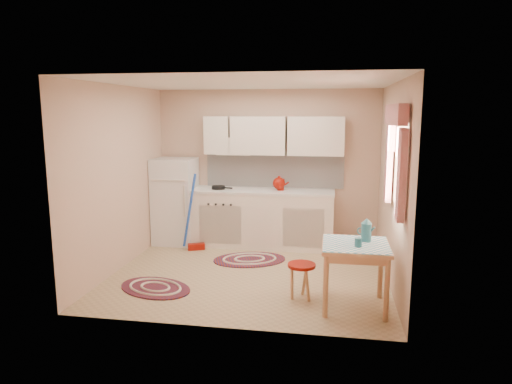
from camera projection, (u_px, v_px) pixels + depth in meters
room_shell at (264, 153)px, 6.07m from camera, size 3.64×3.60×2.52m
fridge at (175, 201)px, 7.47m from camera, size 0.65×0.60×1.40m
broom at (195, 213)px, 7.08m from camera, size 0.30×0.22×1.20m
base_cabinets at (262, 219)px, 7.33m from camera, size 2.25×0.60×0.88m
countertop at (263, 191)px, 7.25m from camera, size 2.27×0.62×0.04m
frying_pan at (218, 188)px, 7.31m from camera, size 0.26×0.26×0.05m
red_kettle at (279, 183)px, 7.19m from camera, size 0.24×0.22×0.22m
red_canister at (281, 185)px, 7.19m from camera, size 0.14×0.14×0.16m
table at (355, 276)px, 5.02m from camera, size 0.72×0.72×0.72m
stool at (301, 281)px, 5.27m from camera, size 0.41×0.41×0.42m
coffee_pot at (366, 230)px, 5.03m from camera, size 0.17×0.16×0.28m
mug at (358, 243)px, 4.85m from camera, size 0.09×0.09×0.10m
rug_center at (250, 260)px, 6.68m from camera, size 1.23×1.01×0.02m
rug_left at (155, 288)px, 5.60m from camera, size 1.13×0.95×0.02m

